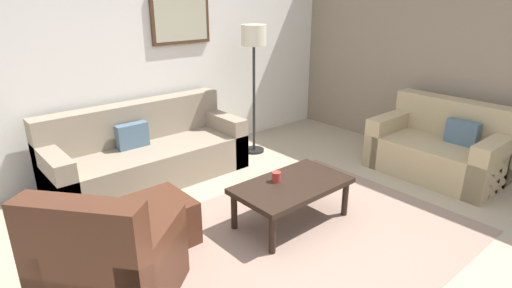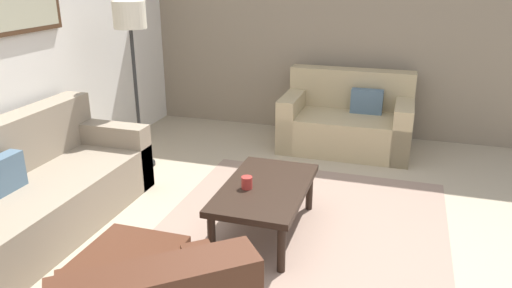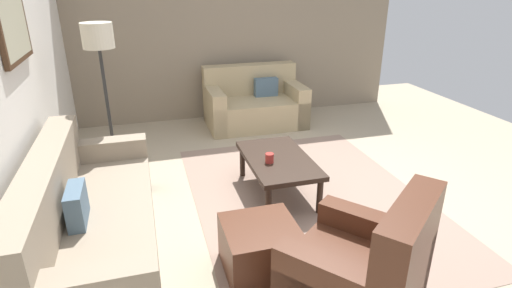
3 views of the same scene
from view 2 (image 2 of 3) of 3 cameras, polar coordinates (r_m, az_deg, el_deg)
name	(u,v)px [view 2 (image 2 of 3)]	position (r m, az deg, el deg)	size (l,w,h in m)	color
ground_plane	(291,252)	(3.76, 4.12, -12.46)	(8.00, 8.00, 0.00)	tan
stone_feature_panel	(352,21)	(6.17, 11.14, 13.96)	(0.12, 5.20, 2.80)	gray
area_rug	(291,251)	(3.76, 4.12, -12.41)	(3.19, 2.31, 0.01)	gray
couch_main	(21,199)	(4.28, -25.82, -5.82)	(2.26, 0.88, 0.88)	gray
couch_loveseat	(347,122)	(5.83, 10.64, 2.56)	(0.91, 1.46, 0.88)	tan
ottoman	(132,280)	(3.21, -14.35, -15.16)	(0.56, 0.56, 0.40)	#4C2819
coffee_table	(265,192)	(3.84, 1.09, -5.60)	(1.10, 0.64, 0.41)	black
cup	(247,183)	(3.75, -1.08, -4.54)	(0.09, 0.09, 0.10)	#B2332D
lamp_standing	(131,33)	(5.05, -14.44, 12.52)	(0.32, 0.32, 1.71)	black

